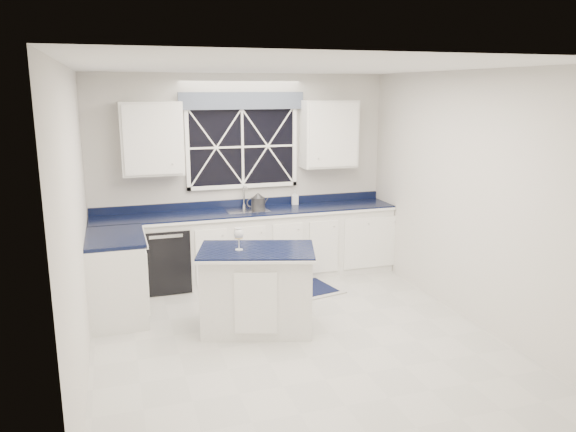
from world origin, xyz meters
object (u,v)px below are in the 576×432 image
object	(u,v)px
faucet	(244,196)
kettle	(258,201)
dishwasher	(165,257)
soap_bottle	(295,197)
wine_glass	(239,235)
island	(257,289)

from	to	relation	value
faucet	kettle	distance (m)	0.20
dishwasher	faucet	size ratio (longest dim) A/B	2.72
dishwasher	soap_bottle	world-z (taller)	soap_bottle
wine_glass	soap_bottle	size ratio (longest dim) A/B	1.19
kettle	wine_glass	xyz separation A→B (m)	(-0.64, -1.66, 0.00)
dishwasher	island	world-z (taller)	island
wine_glass	soap_bottle	bearing A→B (deg)	56.01
faucet	dishwasher	bearing A→B (deg)	-169.98
island	wine_glass	size ratio (longest dim) A/B	5.77
faucet	island	distance (m)	1.93
dishwasher	island	distance (m)	1.79
wine_glass	faucet	bearing A→B (deg)	74.86
dishwasher	kettle	size ratio (longest dim) A/B	2.69
kettle	wine_glass	size ratio (longest dim) A/B	1.31
soap_bottle	dishwasher	bearing A→B (deg)	-173.89
dishwasher	faucet	xyz separation A→B (m)	(1.10, 0.19, 0.69)
faucet	wine_glass	size ratio (longest dim) A/B	1.30
kettle	soap_bottle	xyz separation A→B (m)	(0.56, 0.11, -0.00)
faucet	wine_glass	bearing A→B (deg)	-105.14
faucet	soap_bottle	bearing A→B (deg)	-0.02
faucet	island	size ratio (longest dim) A/B	0.23
soap_bottle	island	bearing A→B (deg)	-119.47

